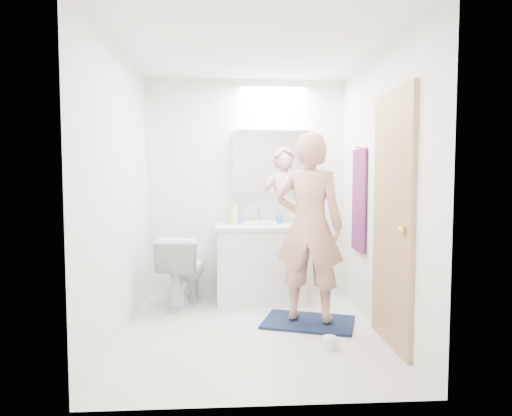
{
  "coord_description": "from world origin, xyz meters",
  "views": [
    {
      "loc": [
        -0.2,
        -3.77,
        1.33
      ],
      "look_at": [
        0.05,
        0.25,
        1.05
      ],
      "focal_mm": 31.57,
      "sensor_mm": 36.0,
      "label": 1
    }
  ],
  "objects": [
    {
      "name": "floor",
      "position": [
        0.0,
        0.0,
        0.0
      ],
      "size": [
        2.5,
        2.5,
        0.0
      ],
      "primitive_type": "plane",
      "color": "silver",
      "rests_on": "ground"
    },
    {
      "name": "wall_right",
      "position": [
        1.1,
        0.0,
        1.2
      ],
      "size": [
        0.0,
        2.5,
        2.5
      ],
      "primitive_type": "plane",
      "rotation": [
        1.57,
        0.0,
        -1.57
      ],
      "color": "white",
      "rests_on": "floor"
    },
    {
      "name": "mirror_panel",
      "position": [
        0.3,
        1.1,
        1.5
      ],
      "size": [
        0.84,
        0.01,
        0.66
      ],
      "primitive_type": "cube",
      "color": "silver",
      "rests_on": "medicine_cabinet"
    },
    {
      "name": "door_knob",
      "position": [
        1.04,
        -0.65,
        0.95
      ],
      "size": [
        0.06,
        0.06,
        0.06
      ],
      "primitive_type": "sphere",
      "color": "gold",
      "rests_on": "door"
    },
    {
      "name": "toothbrush_cup",
      "position": [
        0.36,
        1.12,
        0.86
      ],
      "size": [
        0.12,
        0.12,
        0.09
      ],
      "primitive_type": "imported",
      "rotation": [
        0.0,
        0.0,
        -0.37
      ],
      "color": "#4475CC",
      "rests_on": "countertop"
    },
    {
      "name": "towel",
      "position": [
        1.08,
        0.55,
        1.1
      ],
      "size": [
        0.02,
        0.42,
        1.0
      ],
      "primitive_type": "cube",
      "color": "#131A3C",
      "rests_on": "wall_right"
    },
    {
      "name": "wall_back",
      "position": [
        0.0,
        1.25,
        1.2
      ],
      "size": [
        2.5,
        0.0,
        2.5
      ],
      "primitive_type": "plane",
      "rotation": [
        1.57,
        0.0,
        0.0
      ],
      "color": "white",
      "rests_on": "floor"
    },
    {
      "name": "soap_bottle_a",
      "position": [
        -0.13,
        1.11,
        0.94
      ],
      "size": [
        0.1,
        0.1,
        0.24
      ],
      "primitive_type": "imported",
      "rotation": [
        0.0,
        0.0,
        -0.07
      ],
      "color": "#EBEA98",
      "rests_on": "countertop"
    },
    {
      "name": "ceiling",
      "position": [
        0.0,
        0.0,
        2.4
      ],
      "size": [
        2.5,
        2.5,
        0.0
      ],
      "primitive_type": "plane",
      "rotation": [
        3.14,
        0.0,
        0.0
      ],
      "color": "white",
      "rests_on": "floor"
    },
    {
      "name": "countertop",
      "position": [
        0.14,
        0.96,
        0.8
      ],
      "size": [
        0.95,
        0.58,
        0.04
      ],
      "primitive_type": "cube",
      "color": "silver",
      "rests_on": "vanity_cabinet"
    },
    {
      "name": "person",
      "position": [
        0.52,
        0.19,
        0.88
      ],
      "size": [
        0.71,
        0.57,
        1.67
      ],
      "primitive_type": "imported",
      "rotation": [
        0.0,
        0.0,
        2.82
      ],
      "color": "tan",
      "rests_on": "bath_rug"
    },
    {
      "name": "toilet",
      "position": [
        -0.67,
        0.85,
        0.37
      ],
      "size": [
        0.53,
        0.78,
        0.74
      ],
      "primitive_type": "imported",
      "rotation": [
        0.0,
        0.0,
        2.97
      ],
      "color": "white",
      "rests_on": "floor"
    },
    {
      "name": "medicine_cabinet",
      "position": [
        0.3,
        1.18,
        1.5
      ],
      "size": [
        0.88,
        0.14,
        0.7
      ],
      "primitive_type": "cube",
      "color": "white",
      "rests_on": "wall_back"
    },
    {
      "name": "towel_hook",
      "position": [
        1.07,
        0.55,
        1.62
      ],
      "size": [
        0.07,
        0.02,
        0.02
      ],
      "primitive_type": "cylinder",
      "rotation": [
        0.0,
        1.57,
        0.0
      ],
      "color": "silver",
      "rests_on": "wall_right"
    },
    {
      "name": "vanity_cabinet",
      "position": [
        0.14,
        0.96,
        0.39
      ],
      "size": [
        0.9,
        0.55,
        0.78
      ],
      "primitive_type": "cube",
      "color": "white",
      "rests_on": "floor"
    },
    {
      "name": "toilet_paper_roll",
      "position": [
        0.58,
        -0.43,
        0.05
      ],
      "size": [
        0.11,
        0.11,
        0.1
      ],
      "primitive_type": "cylinder",
      "color": "silver",
      "rests_on": "floor"
    },
    {
      "name": "wall_left",
      "position": [
        -1.1,
        0.0,
        1.2
      ],
      "size": [
        0.0,
        2.5,
        2.5
      ],
      "primitive_type": "plane",
      "rotation": [
        1.57,
        0.0,
        1.57
      ],
      "color": "white",
      "rests_on": "floor"
    },
    {
      "name": "bath_rug",
      "position": [
        0.52,
        0.19,
        0.01
      ],
      "size": [
        0.93,
        0.78,
        0.02
      ],
      "primitive_type": "cube",
      "rotation": [
        0.0,
        0.0,
        -0.33
      ],
      "color": "#121C39",
      "rests_on": "floor"
    },
    {
      "name": "sink_basin",
      "position": [
        0.14,
        0.99,
        0.84
      ],
      "size": [
        0.36,
        0.36,
        0.03
      ],
      "primitive_type": "cylinder",
      "color": "white",
      "rests_on": "countertop"
    },
    {
      "name": "door",
      "position": [
        1.08,
        -0.35,
        1.0
      ],
      "size": [
        0.04,
        0.8,
        2.0
      ],
      "primitive_type": "cube",
      "color": "tan",
      "rests_on": "wall_right"
    },
    {
      "name": "faucet",
      "position": [
        0.14,
        1.19,
        0.9
      ],
      "size": [
        0.02,
        0.02,
        0.16
      ],
      "primitive_type": "cylinder",
      "color": "silver",
      "rests_on": "countertop"
    },
    {
      "name": "soap_bottle_b",
      "position": [
        -0.09,
        1.15,
        0.91
      ],
      "size": [
        0.11,
        0.11,
        0.18
      ],
      "primitive_type": "imported",
      "rotation": [
        0.0,
        0.0,
        -0.92
      ],
      "color": "#638AD5",
      "rests_on": "countertop"
    },
    {
      "name": "wall_front",
      "position": [
        0.0,
        -1.25,
        1.2
      ],
      "size": [
        2.5,
        0.0,
        2.5
      ],
      "primitive_type": "plane",
      "rotation": [
        -1.57,
        0.0,
        0.0
      ],
      "color": "white",
      "rests_on": "floor"
    }
  ]
}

